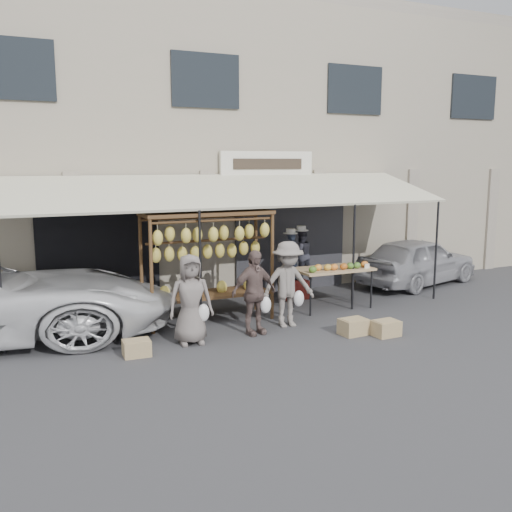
# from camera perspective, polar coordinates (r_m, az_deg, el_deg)

# --- Properties ---
(ground_plane) EXTENTS (90.00, 90.00, 0.00)m
(ground_plane) POSITION_cam_1_polar(r_m,az_deg,el_deg) (10.58, 1.76, -8.21)
(ground_plane) COLOR #2D2D30
(shophouse) EXTENTS (24.00, 6.15, 7.30)m
(shophouse) POSITION_cam_1_polar(r_m,az_deg,el_deg) (16.16, -8.66, 10.88)
(shophouse) COLOR gray
(shophouse) RESTS_ON ground_plane
(awning) EXTENTS (10.00, 2.35, 2.92)m
(awning) POSITION_cam_1_polar(r_m,az_deg,el_deg) (12.18, -2.94, 6.44)
(awning) COLOR beige
(awning) RESTS_ON ground_plane
(banana_rack) EXTENTS (2.60, 0.90, 2.24)m
(banana_rack) POSITION_cam_1_polar(r_m,az_deg,el_deg) (11.36, -4.80, 1.10)
(banana_rack) COLOR #47311A
(banana_rack) RESTS_ON ground_plane
(produce_table) EXTENTS (1.70, 0.90, 1.04)m
(produce_table) POSITION_cam_1_polar(r_m,az_deg,el_deg) (12.56, 7.84, -1.34)
(produce_table) COLOR #A3815F
(produce_table) RESTS_ON ground_plane
(vendor_left) EXTENTS (0.46, 0.34, 1.14)m
(vendor_left) POSITION_cam_1_polar(r_m,az_deg,el_deg) (13.27, 3.46, -0.02)
(vendor_left) COLOR #1F2737
(vendor_left) RESTS_ON stool_left
(vendor_right) EXTENTS (0.59, 0.46, 1.21)m
(vendor_right) POSITION_cam_1_polar(r_m,az_deg,el_deg) (13.38, 4.51, 0.13)
(vendor_right) COLOR #272832
(vendor_right) RESTS_ON stool_right
(customer_left) EXTENTS (0.83, 0.58, 1.61)m
(customer_left) POSITION_cam_1_polar(r_m,az_deg,el_deg) (10.13, -6.57, -4.33)
(customer_left) COLOR slate
(customer_left) RESTS_ON ground_plane
(customer_mid) EXTENTS (0.98, 0.53, 1.60)m
(customer_mid) POSITION_cam_1_polar(r_m,az_deg,el_deg) (10.61, -0.22, -3.67)
(customer_mid) COLOR brown
(customer_mid) RESTS_ON ground_plane
(customer_right) EXTENTS (1.11, 0.67, 1.69)m
(customer_right) POSITION_cam_1_polar(r_m,az_deg,el_deg) (11.12, 3.20, -2.85)
(customer_right) COLOR slate
(customer_right) RESTS_ON ground_plane
(stool_left) EXTENTS (0.38, 0.38, 0.46)m
(stool_left) POSITION_cam_1_polar(r_m,az_deg,el_deg) (13.42, 3.43, -3.40)
(stool_left) COLOR maroon
(stool_left) RESTS_ON ground_plane
(stool_right) EXTENTS (0.39, 0.39, 0.44)m
(stool_right) POSITION_cam_1_polar(r_m,az_deg,el_deg) (13.54, 4.47, -3.33)
(stool_right) COLOR maroon
(stool_right) RESTS_ON ground_plane
(crate_near_a) EXTENTS (0.52, 0.41, 0.30)m
(crate_near_a) POSITION_cam_1_polar(r_m,az_deg,el_deg) (10.90, 9.72, -6.99)
(crate_near_a) COLOR tan
(crate_near_a) RESTS_ON ground_plane
(crate_near_b) EXTENTS (0.49, 0.38, 0.29)m
(crate_near_b) POSITION_cam_1_polar(r_m,az_deg,el_deg) (10.94, 12.85, -7.06)
(crate_near_b) COLOR tan
(crate_near_b) RESTS_ON ground_plane
(crate_far) EXTENTS (0.46, 0.36, 0.27)m
(crate_far) POSITION_cam_1_polar(r_m,az_deg,el_deg) (9.81, -11.84, -9.00)
(crate_far) COLOR tan
(crate_far) RESTS_ON ground_plane
(sedan) EXTENTS (3.99, 2.41, 1.27)m
(sedan) POSITION_cam_1_polar(r_m,az_deg,el_deg) (15.54, 15.85, -0.46)
(sedan) COLOR #A09FA5
(sedan) RESTS_ON ground_plane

